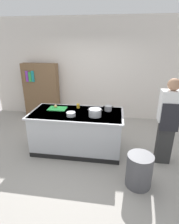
{
  "coord_description": "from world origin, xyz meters",
  "views": [
    {
      "loc": [
        0.81,
        -3.51,
        2.32
      ],
      "look_at": [
        0.25,
        0.2,
        0.85
      ],
      "focal_mm": 29.02,
      "sensor_mm": 36.0,
      "label": 1
    }
  ],
  "objects_px": {
    "juice_cup": "(78,106)",
    "mixing_bowl": "(71,114)",
    "stock_pot": "(95,113)",
    "trash_bin": "(139,170)",
    "person_chef": "(168,121)",
    "onion": "(55,106)",
    "bookshelf": "(41,91)",
    "sauce_pan": "(108,108)"
  },
  "relations": [
    {
      "from": "trash_bin",
      "to": "person_chef",
      "type": "xyz_separation_m",
      "value": [
        0.55,
        0.76,
        0.62
      ]
    },
    {
      "from": "stock_pot",
      "to": "juice_cup",
      "type": "height_order",
      "value": "stock_pot"
    },
    {
      "from": "onion",
      "to": "stock_pot",
      "type": "relative_size",
      "value": 0.23
    },
    {
      "from": "sauce_pan",
      "to": "stock_pot",
      "type": "bearing_deg",
      "value": -124.89
    },
    {
      "from": "mixing_bowl",
      "to": "person_chef",
      "type": "relative_size",
      "value": 0.11
    },
    {
      "from": "stock_pot",
      "to": "bookshelf",
      "type": "distance_m",
      "value": 2.75
    },
    {
      "from": "onion",
      "to": "mixing_bowl",
      "type": "relative_size",
      "value": 0.39
    },
    {
      "from": "mixing_bowl",
      "to": "juice_cup",
      "type": "bearing_deg",
      "value": 84.49
    },
    {
      "from": "mixing_bowl",
      "to": "juice_cup",
      "type": "xyz_separation_m",
      "value": [
        0.05,
        0.49,
        0.01
      ]
    },
    {
      "from": "onion",
      "to": "mixing_bowl",
      "type": "height_order",
      "value": "onion"
    },
    {
      "from": "onion",
      "to": "bookshelf",
      "type": "bearing_deg",
      "value": 121.93
    },
    {
      "from": "stock_pot",
      "to": "juice_cup",
      "type": "xyz_separation_m",
      "value": [
        -0.44,
        0.42,
        -0.03
      ]
    },
    {
      "from": "stock_pot",
      "to": "juice_cup",
      "type": "relative_size",
      "value": 3.22
    },
    {
      "from": "onion",
      "to": "trash_bin",
      "type": "distance_m",
      "value": 2.2
    },
    {
      "from": "stock_pot",
      "to": "sauce_pan",
      "type": "xyz_separation_m",
      "value": [
        0.25,
        0.35,
        -0.02
      ]
    },
    {
      "from": "juice_cup",
      "to": "bookshelf",
      "type": "height_order",
      "value": "bookshelf"
    },
    {
      "from": "juice_cup",
      "to": "person_chef",
      "type": "relative_size",
      "value": 0.06
    },
    {
      "from": "person_chef",
      "to": "bookshelf",
      "type": "bearing_deg",
      "value": 75.49
    },
    {
      "from": "bookshelf",
      "to": "sauce_pan",
      "type": "bearing_deg",
      "value": -35.86
    },
    {
      "from": "sauce_pan",
      "to": "juice_cup",
      "type": "xyz_separation_m",
      "value": [
        -0.68,
        0.06,
        -0.01
      ]
    },
    {
      "from": "stock_pot",
      "to": "bookshelf",
      "type": "bearing_deg",
      "value": 135.16
    },
    {
      "from": "juice_cup",
      "to": "stock_pot",
      "type": "bearing_deg",
      "value": -43.65
    },
    {
      "from": "juice_cup",
      "to": "trash_bin",
      "type": "bearing_deg",
      "value": -43.37
    },
    {
      "from": "sauce_pan",
      "to": "trash_bin",
      "type": "xyz_separation_m",
      "value": [
        0.61,
        -1.15,
        -0.66
      ]
    },
    {
      "from": "onion",
      "to": "person_chef",
      "type": "relative_size",
      "value": 0.04
    },
    {
      "from": "onion",
      "to": "juice_cup",
      "type": "distance_m",
      "value": 0.51
    },
    {
      "from": "juice_cup",
      "to": "person_chef",
      "type": "distance_m",
      "value": 1.89
    },
    {
      "from": "onion",
      "to": "trash_bin",
      "type": "bearing_deg",
      "value": -31.84
    },
    {
      "from": "stock_pot",
      "to": "mixing_bowl",
      "type": "height_order",
      "value": "stock_pot"
    },
    {
      "from": "stock_pot",
      "to": "sauce_pan",
      "type": "distance_m",
      "value": 0.43
    },
    {
      "from": "onion",
      "to": "juice_cup",
      "type": "bearing_deg",
      "value": 12.5
    },
    {
      "from": "sauce_pan",
      "to": "bookshelf",
      "type": "xyz_separation_m",
      "value": [
        -2.19,
        1.59,
        -0.1
      ]
    },
    {
      "from": "person_chef",
      "to": "bookshelf",
      "type": "distance_m",
      "value": 3.89
    },
    {
      "from": "stock_pot",
      "to": "person_chef",
      "type": "xyz_separation_m",
      "value": [
        1.4,
        -0.04,
        -0.06
      ]
    },
    {
      "from": "juice_cup",
      "to": "trash_bin",
      "type": "xyz_separation_m",
      "value": [
        1.29,
        -1.22,
        -0.66
      ]
    },
    {
      "from": "juice_cup",
      "to": "mixing_bowl",
      "type": "bearing_deg",
      "value": -95.51
    },
    {
      "from": "bookshelf",
      "to": "stock_pot",
      "type": "bearing_deg",
      "value": -44.84
    },
    {
      "from": "sauce_pan",
      "to": "person_chef",
      "type": "height_order",
      "value": "person_chef"
    },
    {
      "from": "mixing_bowl",
      "to": "stock_pot",
      "type": "bearing_deg",
      "value": 8.13
    },
    {
      "from": "trash_bin",
      "to": "bookshelf",
      "type": "height_order",
      "value": "bookshelf"
    },
    {
      "from": "trash_bin",
      "to": "mixing_bowl",
      "type": "bearing_deg",
      "value": 151.27
    },
    {
      "from": "stock_pot",
      "to": "person_chef",
      "type": "height_order",
      "value": "person_chef"
    }
  ]
}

